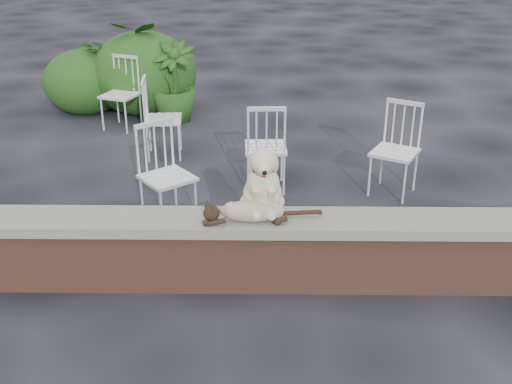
{
  "coord_description": "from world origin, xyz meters",
  "views": [
    {
      "loc": [
        0.12,
        -4.09,
        2.69
      ],
      "look_at": [
        0.06,
        0.2,
        0.7
      ],
      "focal_mm": 43.25,
      "sensor_mm": 36.0,
      "label": 1
    }
  ],
  "objects_px": {
    "cat": "(251,210)",
    "potted_plant_a": "(127,63)",
    "chair_e": "(163,118)",
    "chair_a": "(167,176)",
    "chair_d": "(395,151)",
    "dog": "(263,178)",
    "potted_plant_b": "(173,82)",
    "chair_c": "(266,146)",
    "chair_b": "(120,94)"
  },
  "relations": [
    {
      "from": "chair_d",
      "to": "chair_b",
      "type": "height_order",
      "value": "same"
    },
    {
      "from": "chair_a",
      "to": "potted_plant_b",
      "type": "height_order",
      "value": "potted_plant_b"
    },
    {
      "from": "chair_e",
      "to": "chair_a",
      "type": "distance_m",
      "value": 1.72
    },
    {
      "from": "dog",
      "to": "potted_plant_b",
      "type": "height_order",
      "value": "dog"
    },
    {
      "from": "chair_a",
      "to": "chair_d",
      "type": "bearing_deg",
      "value": -21.79
    },
    {
      "from": "chair_c",
      "to": "potted_plant_b",
      "type": "distance_m",
      "value": 2.57
    },
    {
      "from": "chair_c",
      "to": "potted_plant_b",
      "type": "relative_size",
      "value": 0.87
    },
    {
      "from": "potted_plant_b",
      "to": "chair_a",
      "type": "bearing_deg",
      "value": -83.43
    },
    {
      "from": "chair_e",
      "to": "potted_plant_a",
      "type": "height_order",
      "value": "potted_plant_a"
    },
    {
      "from": "dog",
      "to": "chair_d",
      "type": "bearing_deg",
      "value": 47.3
    },
    {
      "from": "chair_d",
      "to": "chair_a",
      "type": "bearing_deg",
      "value": -134.0
    },
    {
      "from": "chair_d",
      "to": "chair_c",
      "type": "bearing_deg",
      "value": -156.35
    },
    {
      "from": "chair_b",
      "to": "potted_plant_a",
      "type": "distance_m",
      "value": 1.01
    },
    {
      "from": "chair_e",
      "to": "chair_c",
      "type": "distance_m",
      "value": 1.5
    },
    {
      "from": "cat",
      "to": "chair_e",
      "type": "distance_m",
      "value": 2.99
    },
    {
      "from": "chair_d",
      "to": "chair_a",
      "type": "height_order",
      "value": "same"
    },
    {
      "from": "chair_e",
      "to": "chair_b",
      "type": "relative_size",
      "value": 1.0
    },
    {
      "from": "chair_e",
      "to": "potted_plant_b",
      "type": "xyz_separation_m",
      "value": [
        -0.06,
        1.34,
        0.07
      ]
    },
    {
      "from": "cat",
      "to": "dog",
      "type": "bearing_deg",
      "value": 58.92
    },
    {
      "from": "chair_c",
      "to": "chair_a",
      "type": "xyz_separation_m",
      "value": [
        -0.9,
        -0.79,
        0.0
      ]
    },
    {
      "from": "chair_a",
      "to": "potted_plant_a",
      "type": "distance_m",
      "value": 3.86
    },
    {
      "from": "chair_d",
      "to": "chair_a",
      "type": "relative_size",
      "value": 1.0
    },
    {
      "from": "dog",
      "to": "chair_e",
      "type": "xyz_separation_m",
      "value": [
        -1.16,
        2.63,
        -0.39
      ]
    },
    {
      "from": "chair_d",
      "to": "chair_b",
      "type": "bearing_deg",
      "value": 176.66
    },
    {
      "from": "chair_e",
      "to": "potted_plant_a",
      "type": "relative_size",
      "value": 0.73
    },
    {
      "from": "chair_a",
      "to": "chair_b",
      "type": "bearing_deg",
      "value": 71.8
    },
    {
      "from": "chair_e",
      "to": "chair_b",
      "type": "height_order",
      "value": "same"
    },
    {
      "from": "chair_b",
      "to": "potted_plant_a",
      "type": "height_order",
      "value": "potted_plant_a"
    },
    {
      "from": "cat",
      "to": "chair_c",
      "type": "xyz_separation_m",
      "value": [
        0.11,
        1.87,
        -0.2
      ]
    },
    {
      "from": "dog",
      "to": "chair_d",
      "type": "height_order",
      "value": "dog"
    },
    {
      "from": "potted_plant_a",
      "to": "chair_a",
      "type": "bearing_deg",
      "value": -73.39
    },
    {
      "from": "chair_b",
      "to": "potted_plant_b",
      "type": "distance_m",
      "value": 0.74
    },
    {
      "from": "cat",
      "to": "chair_e",
      "type": "bearing_deg",
      "value": 108.28
    },
    {
      "from": "cat",
      "to": "potted_plant_a",
      "type": "relative_size",
      "value": 0.81
    },
    {
      "from": "chair_e",
      "to": "dog",
      "type": "bearing_deg",
      "value": -162.08
    },
    {
      "from": "chair_a",
      "to": "cat",
      "type": "bearing_deg",
      "value": -92.58
    },
    {
      "from": "dog",
      "to": "potted_plant_b",
      "type": "relative_size",
      "value": 0.52
    },
    {
      "from": "chair_d",
      "to": "potted_plant_a",
      "type": "height_order",
      "value": "potted_plant_a"
    },
    {
      "from": "chair_e",
      "to": "chair_b",
      "type": "xyz_separation_m",
      "value": [
        -0.72,
        1.01,
        0.0
      ]
    },
    {
      "from": "chair_e",
      "to": "chair_c",
      "type": "relative_size",
      "value": 1.0
    },
    {
      "from": "cat",
      "to": "potted_plant_a",
      "type": "distance_m",
      "value": 5.13
    },
    {
      "from": "chair_d",
      "to": "chair_b",
      "type": "distance_m",
      "value": 3.8
    },
    {
      "from": "potted_plant_b",
      "to": "chair_d",
      "type": "bearing_deg",
      "value": -42.99
    },
    {
      "from": "chair_d",
      "to": "chair_b",
      "type": "xyz_separation_m",
      "value": [
        -3.2,
        2.04,
        0.0
      ]
    },
    {
      "from": "cat",
      "to": "potted_plant_b",
      "type": "distance_m",
      "value": 4.27
    },
    {
      "from": "chair_c",
      "to": "chair_b",
      "type": "relative_size",
      "value": 1.0
    },
    {
      "from": "chair_d",
      "to": "potted_plant_b",
      "type": "height_order",
      "value": "potted_plant_b"
    },
    {
      "from": "chair_d",
      "to": "chair_e",
      "type": "height_order",
      "value": "same"
    },
    {
      "from": "cat",
      "to": "chair_b",
      "type": "bearing_deg",
      "value": 112.4
    },
    {
      "from": "dog",
      "to": "cat",
      "type": "relative_size",
      "value": 0.54
    }
  ]
}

